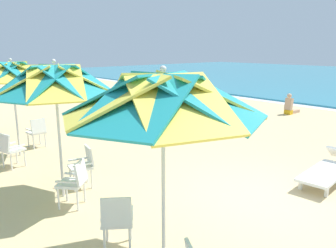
{
  "coord_description": "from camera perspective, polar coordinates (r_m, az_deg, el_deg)",
  "views": [
    {
      "loc": [
        3.21,
        -5.19,
        2.85
      ],
      "look_at": [
        -2.81,
        0.17,
        1.0
      ],
      "focal_mm": 35.64,
      "sensor_mm": 36.0,
      "label": 1
    }
  ],
  "objects": [
    {
      "name": "beach_umbrella_0",
      "position": [
        3.98,
        -0.83,
        4.51
      ],
      "size": [
        2.5,
        2.5,
        2.65
      ],
      "color": "silver",
      "rests_on": "ground"
    },
    {
      "name": "plastic_chair_5",
      "position": [
        10.38,
        -21.5,
        -1.09
      ],
      "size": [
        0.49,
        0.47,
        0.87
      ],
      "color": "white",
      "rests_on": "ground"
    },
    {
      "name": "beach_umbrella_1",
      "position": [
        6.44,
        -18.74,
        6.91
      ],
      "size": [
        2.32,
        2.32,
        2.66
      ],
      "color": "silver",
      "rests_on": "ground"
    },
    {
      "name": "beach_umbrella_2",
      "position": [
        9.53,
        -25.18,
        7.92
      ],
      "size": [
        1.98,
        1.98,
        2.59
      ],
      "color": "silver",
      "rests_on": "ground"
    },
    {
      "name": "plastic_chair_0",
      "position": [
        4.94,
        -8.71,
        -15.69
      ],
      "size": [
        0.63,
        0.62,
        0.87
      ],
      "color": "white",
      "rests_on": "ground"
    },
    {
      "name": "sun_lounger_1",
      "position": [
        8.09,
        25.83,
        -6.93
      ],
      "size": [
        0.79,
        2.19,
        0.62
      ],
      "color": "white",
      "rests_on": "ground"
    },
    {
      "name": "plastic_chair_2",
      "position": [
        7.18,
        -14.27,
        -6.62
      ],
      "size": [
        0.53,
        0.55,
        0.87
      ],
      "color": "white",
      "rests_on": "ground"
    },
    {
      "name": "beachgoer_seated",
      "position": [
        15.59,
        20.19,
        2.69
      ],
      "size": [
        0.3,
        0.93,
        0.92
      ],
      "color": "yellow",
      "rests_on": "ground"
    },
    {
      "name": "plastic_chair_3",
      "position": [
        6.36,
        -15.71,
        -9.3
      ],
      "size": [
        0.63,
        0.63,
        0.87
      ],
      "color": "white",
      "rests_on": "ground"
    },
    {
      "name": "ground_plane",
      "position": [
        6.74,
        15.32,
        -12.61
      ],
      "size": [
        80.0,
        80.0,
        0.0
      ],
      "primitive_type": "plane",
      "color": "#D3B784"
    },
    {
      "name": "plastic_chair_4",
      "position": [
        8.88,
        -25.4,
        -3.73
      ],
      "size": [
        0.53,
        0.56,
        0.87
      ],
      "color": "white",
      "rests_on": "ground"
    }
  ]
}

